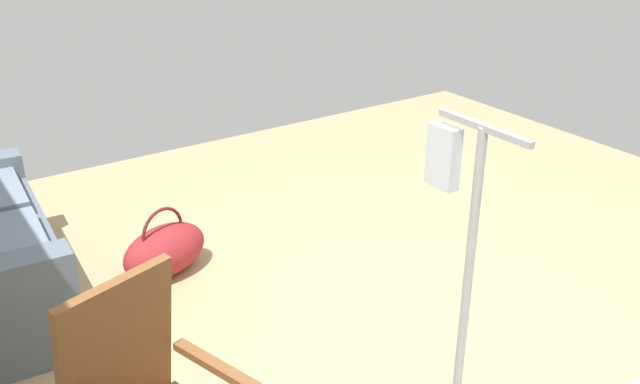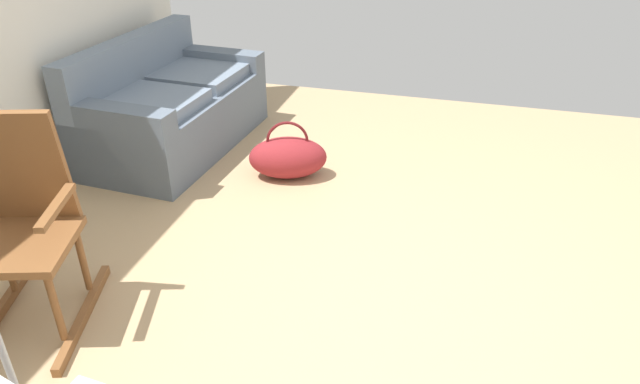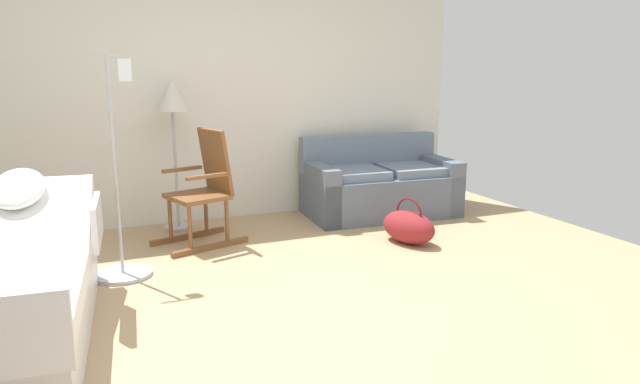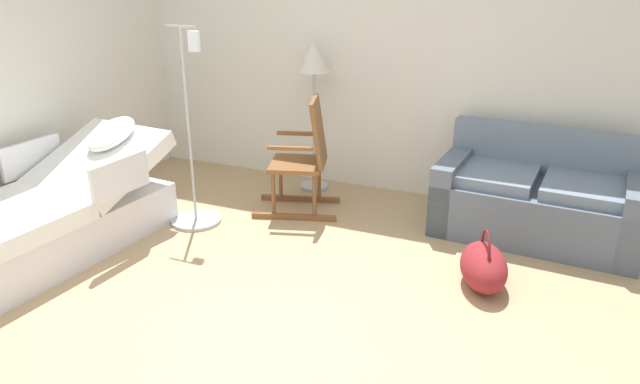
% 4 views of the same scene
% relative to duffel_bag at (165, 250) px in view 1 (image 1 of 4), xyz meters
% --- Properties ---
extents(ground_plane, '(6.37, 6.37, 0.00)m').
position_rel_duffel_bag_xyz_m(ground_plane, '(-1.28, -0.89, -0.15)').
color(ground_plane, tan).
extents(duffel_bag, '(0.47, 0.63, 0.43)m').
position_rel_duffel_bag_xyz_m(duffel_bag, '(0.00, 0.00, 0.00)').
color(duffel_bag, maroon).
rests_on(duffel_bag, ground).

